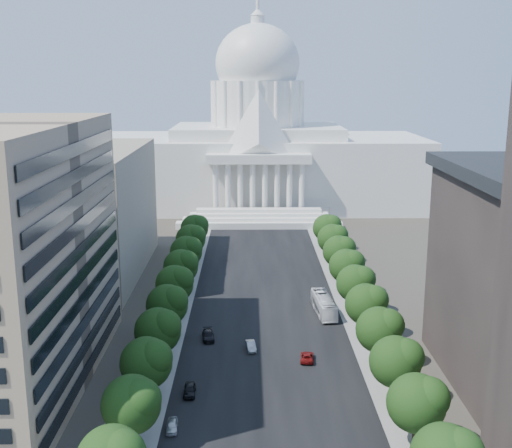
{
  "coord_description": "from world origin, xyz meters",
  "views": [
    {
      "loc": [
        -3.06,
        -49.59,
        46.39
      ],
      "look_at": [
        -1.73,
        75.19,
        17.65
      ],
      "focal_mm": 45.0,
      "sensor_mm": 36.0,
      "label": 1
    }
  ],
  "objects_px": {
    "car_red": "(307,357)",
    "city_bus": "(324,305)",
    "car_dark_a": "(189,390)",
    "car_dark_b": "(208,336)",
    "car_silver": "(251,346)",
    "car_parked": "(172,426)"
  },
  "relations": [
    {
      "from": "car_dark_a",
      "to": "car_parked",
      "type": "relative_size",
      "value": 1.13
    },
    {
      "from": "car_silver",
      "to": "car_dark_b",
      "type": "relative_size",
      "value": 0.84
    },
    {
      "from": "car_dark_a",
      "to": "city_bus",
      "type": "bearing_deg",
      "value": 52.87
    },
    {
      "from": "car_parked",
      "to": "city_bus",
      "type": "xyz_separation_m",
      "value": [
        25.31,
        43.38,
        1.17
      ]
    },
    {
      "from": "car_red",
      "to": "car_dark_b",
      "type": "height_order",
      "value": "car_dark_b"
    },
    {
      "from": "car_dark_a",
      "to": "car_red",
      "type": "distance_m",
      "value": 21.92
    },
    {
      "from": "car_dark_a",
      "to": "city_bus",
      "type": "distance_m",
      "value": 41.19
    },
    {
      "from": "car_red",
      "to": "city_bus",
      "type": "bearing_deg",
      "value": -97.77
    },
    {
      "from": "car_parked",
      "to": "city_bus",
      "type": "distance_m",
      "value": 50.24
    },
    {
      "from": "car_red",
      "to": "city_bus",
      "type": "distance_m",
      "value": 22.61
    },
    {
      "from": "car_dark_b",
      "to": "car_silver",
      "type": "bearing_deg",
      "value": -37.68
    },
    {
      "from": "car_dark_b",
      "to": "car_dark_a",
      "type": "bearing_deg",
      "value": -101.23
    },
    {
      "from": "city_bus",
      "to": "car_parked",
      "type": "bearing_deg",
      "value": -125.19
    },
    {
      "from": "car_silver",
      "to": "city_bus",
      "type": "xyz_separation_m",
      "value": [
        14.65,
        17.48,
        1.12
      ]
    },
    {
      "from": "car_red",
      "to": "car_dark_a",
      "type": "bearing_deg",
      "value": 37.65
    },
    {
      "from": "car_red",
      "to": "car_dark_b",
      "type": "distance_m",
      "value": 19.33
    },
    {
      "from": "car_silver",
      "to": "car_parked",
      "type": "relative_size",
      "value": 1.11
    },
    {
      "from": "car_silver",
      "to": "car_dark_a",
      "type": "bearing_deg",
      "value": -127.74
    },
    {
      "from": "car_silver",
      "to": "car_red",
      "type": "xyz_separation_m",
      "value": [
        9.38,
        -4.47,
        -0.06
      ]
    },
    {
      "from": "car_red",
      "to": "car_parked",
      "type": "bearing_deg",
      "value": 52.63
    },
    {
      "from": "car_dark_a",
      "to": "city_bus",
      "type": "height_order",
      "value": "city_bus"
    },
    {
      "from": "car_dark_a",
      "to": "car_dark_b",
      "type": "bearing_deg",
      "value": 84.11
    }
  ]
}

